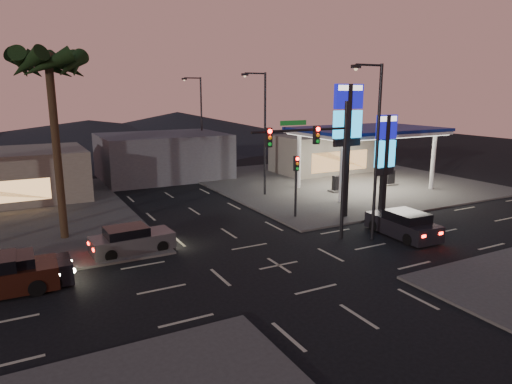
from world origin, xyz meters
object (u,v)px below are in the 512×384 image
pylon_sign_tall (348,124)px  pylon_sign_short (385,150)px  gas_station (367,132)px  car_lane_b_front (131,240)px  traffic_signal_mast (320,152)px  suv_station (403,225)px  car_lane_a_front (12,274)px

pylon_sign_tall → pylon_sign_short: size_ratio=1.29×
gas_station → car_lane_b_front: bearing=-163.4°
gas_station → traffic_signal_mast: 15.82m
pylon_sign_tall → suv_station: 7.54m
pylon_sign_short → suv_station: pylon_sign_short is taller
suv_station → pylon_sign_short: bearing=63.2°
traffic_signal_mast → suv_station: size_ratio=1.67×
gas_station → car_lane_a_front: gas_station is taller
pylon_sign_short → suv_station: (-1.99, -3.95, -3.93)m
suv_station → gas_station: bearing=58.6°
traffic_signal_mast → pylon_sign_tall: bearing=36.5°
gas_station → traffic_signal_mast: bearing=-140.7°
gas_station → pylon_sign_tall: (-7.50, -6.50, 1.31)m
pylon_sign_short → car_lane_a_front: (-22.74, -1.49, -3.93)m
pylon_sign_tall → car_lane_b_front: size_ratio=1.99×
car_lane_a_front → traffic_signal_mast: bearing=-3.8°
pylon_sign_tall → car_lane_b_front: pylon_sign_tall is taller
car_lane_a_front → car_lane_b_front: size_ratio=1.06×
pylon_sign_short → traffic_signal_mast: 7.69m
gas_station → pylon_sign_tall: size_ratio=1.36×
car_lane_b_front → suv_station: size_ratio=0.94×
gas_station → pylon_sign_short: size_ratio=1.74×
pylon_sign_tall → car_lane_a_front: pylon_sign_tall is taller
car_lane_a_front → suv_station: bearing=-6.8°
traffic_signal_mast → suv_station: traffic_signal_mast is taller
car_lane_a_front → car_lane_b_front: bearing=23.0°
pylon_sign_short → traffic_signal_mast: (-7.24, -2.51, 0.57)m
traffic_signal_mast → suv_station: bearing=-15.3°
car_lane_a_front → gas_station: bearing=18.0°
pylon_sign_short → car_lane_a_front: bearing=-176.3°
gas_station → car_lane_b_front: size_ratio=2.69×
pylon_sign_short → car_lane_a_front: pylon_sign_short is taller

